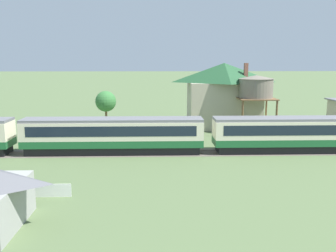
{
  "coord_description": "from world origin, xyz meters",
  "views": [
    {
      "loc": [
        -25.23,
        -37.9,
        10.45
      ],
      "look_at": [
        -23.98,
        1.94,
        3.03
      ],
      "focal_mm": 38.0,
      "sensor_mm": 36.0,
      "label": 1
    }
  ],
  "objects_px": {
    "station_house_dark_green_roof": "(223,94)",
    "water_tower": "(256,88)",
    "yard_tree_2": "(106,101)",
    "passenger_train": "(116,134)"
  },
  "relations": [
    {
      "from": "station_house_dark_green_roof",
      "to": "water_tower",
      "type": "relative_size",
      "value": 1.4
    },
    {
      "from": "station_house_dark_green_roof",
      "to": "water_tower",
      "type": "xyz_separation_m",
      "value": [
        3.75,
        -4.73,
        1.39
      ]
    },
    {
      "from": "yard_tree_2",
      "to": "station_house_dark_green_roof",
      "type": "bearing_deg",
      "value": 0.22
    },
    {
      "from": "station_house_dark_green_roof",
      "to": "yard_tree_2",
      "type": "relative_size",
      "value": 2.02
    },
    {
      "from": "passenger_train",
      "to": "station_house_dark_green_roof",
      "type": "height_order",
      "value": "station_house_dark_green_roof"
    },
    {
      "from": "passenger_train",
      "to": "yard_tree_2",
      "type": "distance_m",
      "value": 16.12
    },
    {
      "from": "passenger_train",
      "to": "water_tower",
      "type": "bearing_deg",
      "value": 30.3
    },
    {
      "from": "station_house_dark_green_roof",
      "to": "yard_tree_2",
      "type": "bearing_deg",
      "value": -179.78
    },
    {
      "from": "water_tower",
      "to": "yard_tree_2",
      "type": "relative_size",
      "value": 1.45
    },
    {
      "from": "station_house_dark_green_roof",
      "to": "water_tower",
      "type": "bearing_deg",
      "value": -51.55
    }
  ]
}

